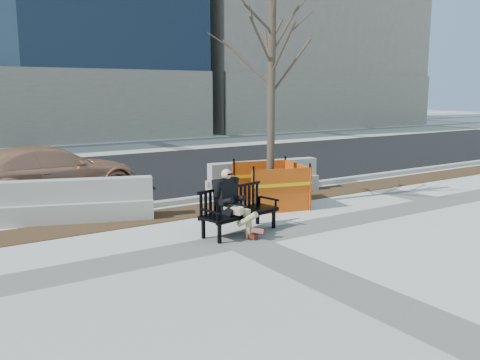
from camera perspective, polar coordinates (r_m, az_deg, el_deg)
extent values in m
plane|color=beige|center=(9.87, 0.01, -6.72)|extent=(120.00, 120.00, 0.00)
cube|color=#47301C|center=(12.05, -6.82, -3.69)|extent=(40.00, 1.20, 0.02)
cube|color=black|center=(17.71, -15.84, 0.38)|extent=(60.00, 10.40, 0.01)
cube|color=#9E9B93|center=(12.87, -8.72, -2.60)|extent=(60.00, 0.25, 0.12)
imported|color=tan|center=(14.58, -20.33, -1.87)|extent=(5.07, 2.77, 1.39)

